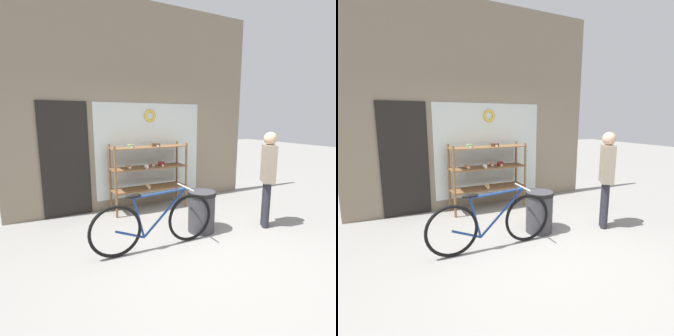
{
  "view_description": "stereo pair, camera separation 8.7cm",
  "coord_description": "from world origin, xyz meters",
  "views": [
    {
      "loc": [
        -1.89,
        -2.73,
        1.8
      ],
      "look_at": [
        0.02,
        1.09,
        0.99
      ],
      "focal_mm": 28.0,
      "sensor_mm": 36.0,
      "label": 1
    },
    {
      "loc": [
        -1.81,
        -2.77,
        1.8
      ],
      "look_at": [
        0.02,
        1.09,
        0.99
      ],
      "focal_mm": 28.0,
      "sensor_mm": 36.0,
      "label": 2
    }
  ],
  "objects": [
    {
      "name": "ground_plane",
      "position": [
        0.0,
        0.0,
        0.0
      ],
      "size": [
        30.0,
        30.0,
        0.0
      ],
      "primitive_type": "plane",
      "color": "gray"
    },
    {
      "name": "storefront_facade",
      "position": [
        -0.04,
        2.33,
        1.93
      ],
      "size": [
        5.09,
        0.13,
        3.99
      ],
      "color": "gray",
      "rests_on": "ground_plane"
    },
    {
      "name": "display_case",
      "position": [
        0.04,
        1.97,
        0.83
      ],
      "size": [
        1.5,
        0.44,
        1.33
      ],
      "color": "brown",
      "rests_on": "ground_plane"
    },
    {
      "name": "bicycle",
      "position": [
        -0.53,
        0.41,
        0.38
      ],
      "size": [
        1.83,
        0.46,
        0.84
      ],
      "rotation": [
        0.0,
        0.0,
        -0.01
      ],
      "color": "black",
      "rests_on": "ground_plane"
    },
    {
      "name": "pedestrian",
      "position": [
        1.45,
        0.28,
        0.93
      ],
      "size": [
        0.33,
        0.37,
        1.59
      ],
      "rotation": [
        0.0,
        0.0,
        0.98
      ],
      "color": "#282833",
      "rests_on": "ground_plane"
    },
    {
      "name": "trash_bin",
      "position": [
        0.38,
        0.61,
        0.36
      ],
      "size": [
        0.45,
        0.45,
        0.66
      ],
      "color": "#38383D",
      "rests_on": "ground_plane"
    }
  ]
}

